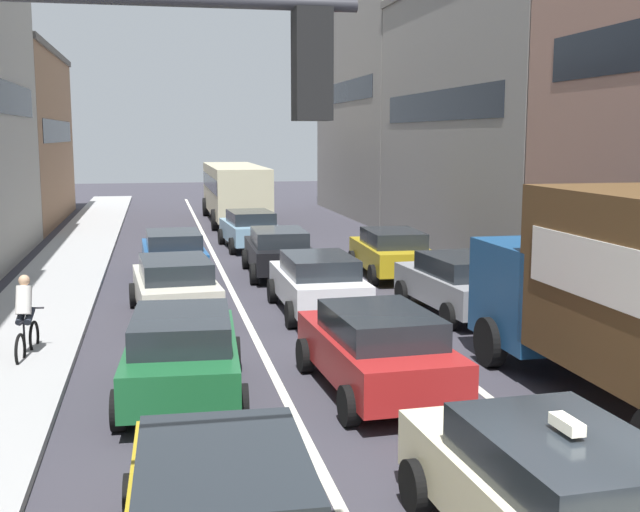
{
  "coord_description": "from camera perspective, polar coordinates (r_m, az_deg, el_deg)",
  "views": [
    {
      "loc": [
        -3.75,
        -6.25,
        4.42
      ],
      "look_at": [
        0.0,
        12.0,
        1.6
      ],
      "focal_mm": 44.98,
      "sensor_mm": 36.0,
      "label": 1
    }
  ],
  "objects": [
    {
      "name": "building_row_right",
      "position": [
        31.69,
        14.17,
        10.85
      ],
      "size": [
        7.2,
        43.9,
        12.52
      ],
      "rotation": [
        0.0,
        0.0,
        -1.57
      ],
      "color": "gray",
      "rests_on": "ground"
    },
    {
      "name": "cyclist_on_sidewalk",
      "position": [
        16.77,
        -20.22,
        -4.23
      ],
      "size": [
        0.5,
        1.73,
        1.72
      ],
      "rotation": [
        0.0,
        0.0,
        1.47
      ],
      "color": "black",
      "rests_on": "ground"
    },
    {
      "name": "sedan_left_lane_fourth",
      "position": [
        25.12,
        -10.38,
        0.17
      ],
      "size": [
        2.19,
        4.36,
        1.49
      ],
      "rotation": [
        0.0,
        0.0,
        1.61
      ],
      "color": "#194C8C",
      "rests_on": "ground"
    },
    {
      "name": "hatchback_centre_lane_third",
      "position": [
        19.94,
        -0.15,
        -1.86
      ],
      "size": [
        2.07,
        4.31,
        1.49
      ],
      "rotation": [
        0.0,
        0.0,
        1.57
      ],
      "color": "silver",
      "rests_on": "ground"
    },
    {
      "name": "wagon_left_lane_second",
      "position": [
        13.79,
        -9.77,
        -6.76
      ],
      "size": [
        2.27,
        4.4,
        1.49
      ],
      "rotation": [
        0.0,
        0.0,
        1.51
      ],
      "color": "#19592D",
      "rests_on": "ground"
    },
    {
      "name": "traffic_light_pole",
      "position": [
        6.24,
        -18.0,
        2.61
      ],
      "size": [
        3.58,
        0.38,
        5.5
      ],
      "color": "#2D2D33",
      "rests_on": "ground"
    },
    {
      "name": "sedan_centre_lane_second",
      "position": [
        13.88,
        4.09,
        -6.55
      ],
      "size": [
        2.23,
        4.38,
        1.49
      ],
      "rotation": [
        0.0,
        0.0,
        1.62
      ],
      "color": "#A51E1E",
      "rests_on": "ground"
    },
    {
      "name": "lane_stripe_left",
      "position": [
        26.7,
        -7.05,
        -0.98
      ],
      "size": [
        0.16,
        60.0,
        0.01
      ],
      "primitive_type": "cube",
      "color": "silver",
      "rests_on": "ground"
    },
    {
      "name": "sedan_right_lane_behind_truck",
      "position": [
        20.12,
        9.92,
        -1.9
      ],
      "size": [
        2.29,
        4.41,
        1.49
      ],
      "rotation": [
        0.0,
        0.0,
        1.64
      ],
      "color": "gray",
      "rests_on": "ground"
    },
    {
      "name": "sedan_centre_lane_fifth",
      "position": [
        31.48,
        -5.0,
        1.97
      ],
      "size": [
        2.27,
        4.4,
        1.49
      ],
      "rotation": [
        0.0,
        0.0,
        1.63
      ],
      "color": "#759EB7",
      "rests_on": "ground"
    },
    {
      "name": "lane_stripe_right",
      "position": [
        27.17,
        0.11,
        -0.74
      ],
      "size": [
        0.16,
        60.0,
        0.01
      ],
      "primitive_type": "cube",
      "color": "silver",
      "rests_on": "ground"
    },
    {
      "name": "bus_mid_queue_primary",
      "position": [
        40.83,
        -6.1,
        4.83
      ],
      "size": [
        2.81,
        10.5,
        2.9
      ],
      "rotation": [
        0.0,
        0.0,
        1.57
      ],
      "color": "#BFB793",
      "rests_on": "ground"
    },
    {
      "name": "coupe_centre_lane_fourth",
      "position": [
        25.34,
        -2.96,
        0.37
      ],
      "size": [
        2.16,
        4.35,
        1.49
      ],
      "rotation": [
        0.0,
        0.0,
        1.54
      ],
      "color": "black",
      "rests_on": "ground"
    },
    {
      "name": "sedan_left_lane_third",
      "position": [
        19.74,
        -10.27,
        -2.11
      ],
      "size": [
        2.3,
        4.41,
        1.49
      ],
      "rotation": [
        0.0,
        0.0,
        1.64
      ],
      "color": "beige",
      "rests_on": "ground"
    },
    {
      "name": "wagon_right_lane_far",
      "position": [
        25.19,
        5.12,
        0.3
      ],
      "size": [
        2.18,
        4.36,
        1.49
      ],
      "rotation": [
        0.0,
        0.0,
        1.54
      ],
      "color": "#B29319",
      "rests_on": "ground"
    },
    {
      "name": "taxi_centre_lane_front",
      "position": [
        8.84,
        16.41,
        -15.96
      ],
      "size": [
        2.23,
        4.38,
        1.66
      ],
      "rotation": [
        0.0,
        0.0,
        1.62
      ],
      "color": "beige",
      "rests_on": "ground"
    },
    {
      "name": "sidewalk_left",
      "position": [
        26.77,
        -17.78,
        -1.16
      ],
      "size": [
        2.6,
        64.0,
        0.14
      ],
      "primitive_type": "cube",
      "color": "#9B9B9B",
      "rests_on": "ground"
    }
  ]
}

